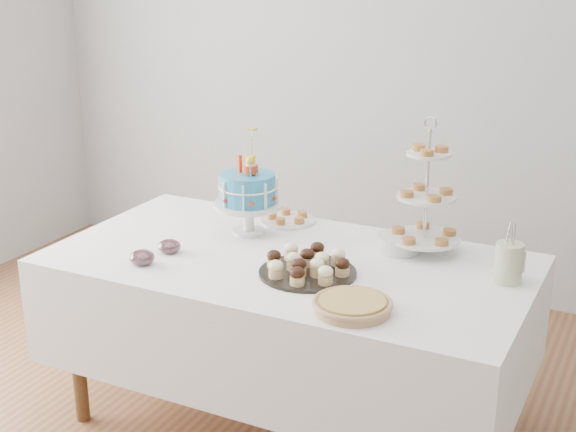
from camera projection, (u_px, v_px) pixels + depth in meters
The scene contains 11 objects.
walls at pixel (250, 131), 2.79m from camera, with size 5.04×4.04×2.70m.
table at pixel (289, 309), 3.30m from camera, with size 1.92×1.02×0.77m.
birthday_cake at pixel (248, 206), 3.46m from camera, with size 0.30×0.30×0.46m.
cupcake_tray at pixel (308, 264), 3.06m from camera, with size 0.38×0.38×0.09m.
pie at pixel (352, 305), 2.74m from camera, with size 0.28×0.28×0.04m.
tiered_stand at pixel (426, 197), 3.21m from camera, with size 0.29×0.29×0.56m.
plate_stack at pixel (398, 243), 3.29m from camera, with size 0.18×0.18×0.07m.
pastry_plate at pixel (288, 218), 3.65m from camera, with size 0.25×0.25×0.04m.
jam_bowl_a at pixel (142, 258), 3.16m from camera, with size 0.10×0.10×0.06m.
jam_bowl_b at pixel (169, 246), 3.28m from camera, with size 0.10×0.10×0.06m.
utensil_pitcher at pixel (509, 261), 2.97m from camera, with size 0.11×0.10×0.23m.
Camera 1 is at (1.34, -2.39, 1.96)m, focal length 50.00 mm.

